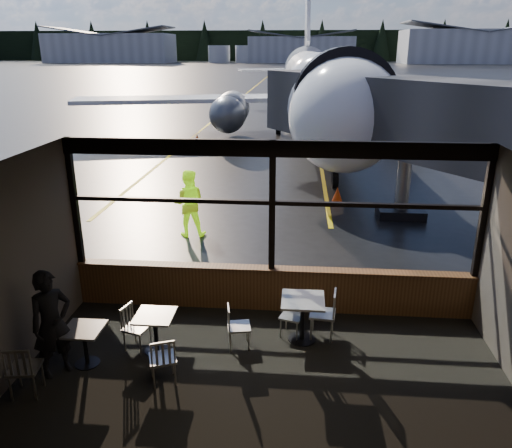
# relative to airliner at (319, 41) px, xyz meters

# --- Properties ---
(ground_plane) EXTENTS (520.00, 520.00, 0.00)m
(ground_plane) POSITION_rel_airliner_xyz_m (-1.43, 98.33, -5.46)
(ground_plane) COLOR black
(ground_plane) RESTS_ON ground
(carpet_floor) EXTENTS (8.00, 6.00, 0.01)m
(carpet_floor) POSITION_rel_airliner_xyz_m (-1.43, -24.67, -5.45)
(carpet_floor) COLOR black
(carpet_floor) RESTS_ON ground
(ceiling) EXTENTS (8.00, 6.00, 0.04)m
(ceiling) POSITION_rel_airliner_xyz_m (-1.43, -24.67, -1.96)
(ceiling) COLOR #38332D
(ceiling) RESTS_ON ground
(window_sill) EXTENTS (8.00, 0.28, 0.90)m
(window_sill) POSITION_rel_airliner_xyz_m (-1.43, -21.67, -5.01)
(window_sill) COLOR #4F2F18
(window_sill) RESTS_ON ground
(window_header) EXTENTS (8.00, 0.18, 0.30)m
(window_header) POSITION_rel_airliner_xyz_m (-1.43, -21.67, -2.11)
(window_header) COLOR black
(window_header) RESTS_ON ground
(mullion_left) EXTENTS (0.12, 0.12, 2.60)m
(mullion_left) POSITION_rel_airliner_xyz_m (-5.38, -21.67, -3.26)
(mullion_left) COLOR black
(mullion_left) RESTS_ON ground
(mullion_centre) EXTENTS (0.12, 0.12, 2.60)m
(mullion_centre) POSITION_rel_airliner_xyz_m (-1.43, -21.67, -3.26)
(mullion_centre) COLOR black
(mullion_centre) RESTS_ON ground
(mullion_right) EXTENTS (0.12, 0.12, 2.60)m
(mullion_right) POSITION_rel_airliner_xyz_m (2.52, -21.67, -3.26)
(mullion_right) COLOR black
(mullion_right) RESTS_ON ground
(window_transom) EXTENTS (8.00, 0.10, 0.08)m
(window_transom) POSITION_rel_airliner_xyz_m (-1.43, -21.67, -3.16)
(window_transom) COLOR black
(window_transom) RESTS_ON ground
(airliner) EXTENTS (31.14, 36.87, 10.92)m
(airliner) POSITION_rel_airliner_xyz_m (0.00, 0.00, 0.00)
(airliner) COLOR white
(airliner) RESTS_ON ground_plane
(jet_bridge) EXTENTS (8.68, 10.60, 4.63)m
(jet_bridge) POSITION_rel_airliner_xyz_m (2.17, -16.17, -3.15)
(jet_bridge) COLOR #2A2B2D
(jet_bridge) RESTS_ON ground_plane
(cafe_table_near) EXTENTS (0.77, 0.77, 0.85)m
(cafe_table_near) POSITION_rel_airliner_xyz_m (-0.79, -22.79, -5.04)
(cafe_table_near) COLOR #A9A59B
(cafe_table_near) RESTS_ON carpet_floor
(cafe_table_mid) EXTENTS (0.67, 0.67, 0.73)m
(cafe_table_mid) POSITION_rel_airliner_xyz_m (-3.36, -23.37, -5.10)
(cafe_table_mid) COLOR #9B978E
(cafe_table_mid) RESTS_ON carpet_floor
(cafe_table_left) EXTENTS (0.63, 0.63, 0.70)m
(cafe_table_left) POSITION_rel_airliner_xyz_m (-4.44, -23.86, -5.11)
(cafe_table_left) COLOR gray
(cafe_table_left) RESTS_ON carpet_floor
(chair_near_e) EXTENTS (0.58, 0.58, 0.96)m
(chair_near_e) POSITION_rel_airliner_xyz_m (-0.43, -22.65, -4.98)
(chair_near_e) COLOR beige
(chair_near_e) RESTS_ON carpet_floor
(chair_near_w) EXTENTS (0.53, 0.53, 0.83)m
(chair_near_w) POSITION_rel_airliner_xyz_m (-1.92, -23.12, -5.05)
(chair_near_w) COLOR #AAA599
(chair_near_w) RESTS_ON carpet_floor
(chair_near_n) EXTENTS (0.55, 0.55, 0.81)m
(chair_near_n) POSITION_rel_airliner_xyz_m (-0.99, -22.65, -5.06)
(chair_near_n) COLOR beige
(chair_near_n) RESTS_ON carpet_floor
(chair_mid_s) EXTENTS (0.61, 0.61, 0.86)m
(chair_mid_s) POSITION_rel_airliner_xyz_m (-3.01, -24.21, -5.03)
(chair_mid_s) COLOR #B2ADA0
(chair_mid_s) RESTS_ON carpet_floor
(chair_mid_w) EXTENTS (0.57, 0.57, 0.85)m
(chair_mid_w) POSITION_rel_airliner_xyz_m (-3.72, -23.33, -5.04)
(chair_mid_w) COLOR #ABA69B
(chair_mid_w) RESTS_ON carpet_floor
(chair_left_s) EXTENTS (0.58, 0.58, 0.93)m
(chair_left_s) POSITION_rel_airliner_xyz_m (-5.04, -24.69, -5.00)
(chair_left_s) COLOR #ADA99C
(chair_left_s) RESTS_ON carpet_floor
(passenger) EXTENTS (0.77, 0.79, 1.83)m
(passenger) POSITION_rel_airliner_xyz_m (-4.82, -24.11, -4.55)
(passenger) COLOR black
(passenger) RESTS_ON carpet_floor
(ground_crew) EXTENTS (1.00, 0.82, 1.91)m
(ground_crew) POSITION_rel_airliner_xyz_m (-4.03, -17.54, -4.51)
(ground_crew) COLOR #BFF219
(ground_crew) RESTS_ON ground_plane
(cone_nose) EXTENTS (0.36, 0.36, 0.50)m
(cone_nose) POSITION_rel_airliner_xyz_m (0.43, -13.73, -5.21)
(cone_nose) COLOR #FE5508
(cone_nose) RESTS_ON ground_plane
(cone_wing) EXTENTS (0.34, 0.34, 0.47)m
(cone_wing) POSITION_rel_airliner_xyz_m (-6.80, -2.73, -5.23)
(cone_wing) COLOR #FB5A07
(cone_wing) RESTS_ON ground_plane
(hangar_left) EXTENTS (45.00, 18.00, 11.00)m
(hangar_left) POSITION_rel_airliner_xyz_m (-71.43, 158.33, 0.04)
(hangar_left) COLOR silver
(hangar_left) RESTS_ON ground_plane
(hangar_mid) EXTENTS (38.00, 15.00, 10.00)m
(hangar_mid) POSITION_rel_airliner_xyz_m (-1.43, 163.33, -0.46)
(hangar_mid) COLOR silver
(hangar_mid) RESTS_ON ground_plane
(hangar_right) EXTENTS (50.00, 20.00, 12.00)m
(hangar_right) POSITION_rel_airliner_xyz_m (58.57, 156.33, 0.54)
(hangar_right) COLOR silver
(hangar_right) RESTS_ON ground_plane
(fuel_tank_a) EXTENTS (8.00, 8.00, 6.00)m
(fuel_tank_a) POSITION_rel_airliner_xyz_m (-31.43, 160.33, -2.46)
(fuel_tank_a) COLOR silver
(fuel_tank_a) RESTS_ON ground_plane
(fuel_tank_b) EXTENTS (8.00, 8.00, 6.00)m
(fuel_tank_b) POSITION_rel_airliner_xyz_m (-21.43, 160.33, -2.46)
(fuel_tank_b) COLOR silver
(fuel_tank_b) RESTS_ON ground_plane
(fuel_tank_c) EXTENTS (8.00, 8.00, 6.00)m
(fuel_tank_c) POSITION_rel_airliner_xyz_m (-11.43, 160.33, -2.46)
(fuel_tank_c) COLOR silver
(fuel_tank_c) RESTS_ON ground_plane
(treeline) EXTENTS (360.00, 3.00, 12.00)m
(treeline) POSITION_rel_airliner_xyz_m (-1.43, 188.33, 0.54)
(treeline) COLOR black
(treeline) RESTS_ON ground_plane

